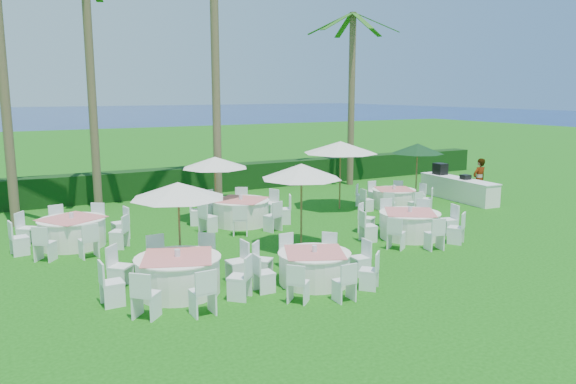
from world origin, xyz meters
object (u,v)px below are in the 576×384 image
banquet_table_f (394,198)px  buffet_table (457,188)px  banquet_table_d (72,231)px  banquet_table_a (178,274)px  umbrella_c (215,162)px  umbrella_green (418,149)px  umbrella_d (340,147)px  staff_person (479,180)px  umbrella_b (301,171)px  banquet_table_b (314,267)px  umbrella_a (178,190)px  banquet_table_e (241,211)px  banquet_table_c (410,224)px

banquet_table_f → buffet_table: buffet_table is taller
banquet_table_d → banquet_table_a: bearing=-74.0°
umbrella_c → umbrella_green: (8.75, -0.66, 0.13)m
umbrella_d → umbrella_green: bearing=-4.2°
staff_person → umbrella_b: bearing=13.6°
umbrella_b → umbrella_d: umbrella_d is taller
umbrella_green → umbrella_b: bearing=-153.3°
banquet_table_a → banquet_table_b: bearing=-16.7°
banquet_table_d → umbrella_a: umbrella_a is taller
banquet_table_d → banquet_table_e: banquet_table_e is taller
banquet_table_c → umbrella_b: umbrella_b is taller
banquet_table_a → banquet_table_d: size_ratio=1.01×
banquet_table_d → banquet_table_e: 5.59m
umbrella_d → buffet_table: umbrella_d is taller
banquet_table_b → banquet_table_e: (0.95, 6.46, 0.05)m
banquet_table_f → umbrella_green: 2.57m
banquet_table_a → umbrella_c: (3.48, 6.44, 1.65)m
banquet_table_b → umbrella_b: umbrella_b is taller
banquet_table_f → umbrella_b: 7.32m
banquet_table_d → banquet_table_c: bearing=-23.4°
banquet_table_d → staff_person: 16.21m
umbrella_b → banquet_table_f: bearing=28.4°
banquet_table_e → banquet_table_f: size_ratio=1.14×
banquet_table_a → umbrella_c: umbrella_c is taller
umbrella_a → umbrella_green: (11.71, 4.36, 0.09)m
umbrella_b → banquet_table_c: bearing=-8.4°
banquet_table_d → umbrella_green: 13.89m
buffet_table → staff_person: 0.95m
umbrella_a → umbrella_d: 9.27m
umbrella_a → umbrella_b: umbrella_b is taller
umbrella_b → staff_person: bearing=15.1°
umbrella_b → umbrella_c: size_ratio=1.07×
banquet_table_c → umbrella_d: (0.57, 4.79, 2.00)m
banquet_table_c → umbrella_c: (-4.50, 5.18, 1.67)m
banquet_table_d → buffet_table: size_ratio=0.84×
umbrella_d → staff_person: size_ratio=1.61×
banquet_table_a → umbrella_b: bearing=22.6°
buffet_table → umbrella_d: bearing=171.3°
banquet_table_f → umbrella_c: size_ratio=1.27×
umbrella_d → staff_person: bearing=-13.5°
umbrella_a → buffet_table: umbrella_a is taller
banquet_table_b → umbrella_b: size_ratio=1.22×
banquet_table_b → banquet_table_d: 7.82m
banquet_table_e → banquet_table_b: bearing=-98.3°
banquet_table_c → umbrella_d: 5.23m
banquet_table_d → umbrella_c: 5.39m
banquet_table_a → umbrella_b: (4.32, 1.80, 1.86)m
banquet_table_a → umbrella_b: umbrella_b is taller
umbrella_c → banquet_table_f: bearing=-10.3°
banquet_table_d → umbrella_b: size_ratio=1.35×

